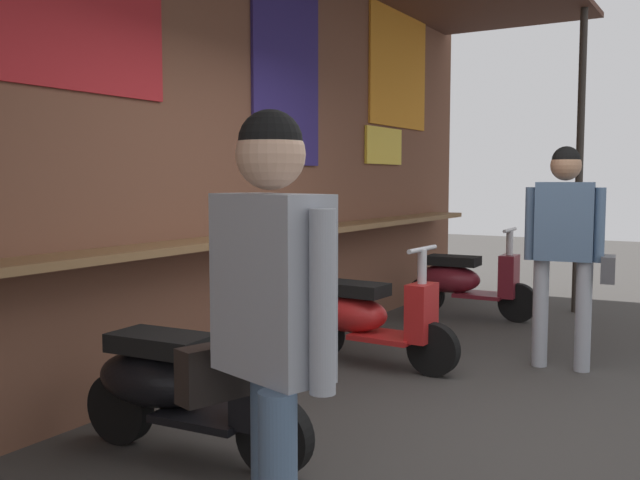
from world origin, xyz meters
name	(u,v)px	position (x,y,z in m)	size (l,w,h in m)	color
ground_plane	(446,430)	(0.00, 0.00, 0.00)	(28.36, 28.36, 0.00)	#383533
market_stall_facade	(194,111)	(0.00, 1.90, 1.95)	(10.13, 2.15, 3.57)	brown
scooter_black	(180,384)	(-1.09, 1.08, 0.39)	(0.49, 1.40, 0.97)	black
scooter_red	(366,317)	(1.06, 1.08, 0.39)	(0.46, 1.40, 0.97)	red
scooter_maroon	(463,281)	(3.36, 1.08, 0.39)	(0.46, 1.40, 0.97)	maroon
shopper_with_handbag	(268,314)	(-1.98, -0.12, 1.04)	(0.42, 0.67, 1.69)	slate
shopper_browsing	(566,233)	(1.75, -0.29, 1.06)	(0.33, 0.67, 1.72)	#999EA8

